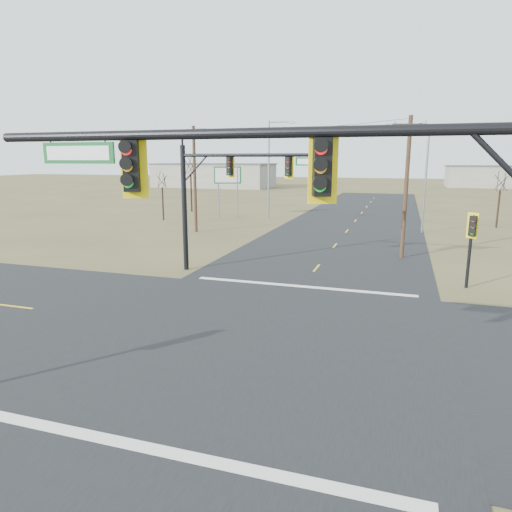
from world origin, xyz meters
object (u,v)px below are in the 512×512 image
(mast_arm_far, at_px, (228,182))
(utility_pole_far, at_px, (195,178))
(pedestal_signal_ne, at_px, (472,233))
(streetlight_c, at_px, (271,164))
(bare_tree_a, at_px, (162,180))
(bare_tree_c, at_px, (501,181))
(mast_arm_near, at_px, (346,220))
(streetlight_a, at_px, (424,175))
(bare_tree_b, at_px, (190,165))
(utility_pole_near, at_px, (406,186))
(highway_sign, at_px, (228,182))

(mast_arm_far, xyz_separation_m, utility_pole_far, (-8.81, 14.11, -0.40))
(mast_arm_far, distance_m, pedestal_signal_ne, 13.61)
(streetlight_c, height_order, bare_tree_a, streetlight_c)
(bare_tree_c, bearing_deg, mast_arm_near, -103.39)
(bare_tree_a, distance_m, bare_tree_c, 35.36)
(bare_tree_c, bearing_deg, pedestal_signal_ne, -102.60)
(pedestal_signal_ne, relative_size, streetlight_a, 0.43)
(bare_tree_c, bearing_deg, bare_tree_b, 174.06)
(utility_pole_near, height_order, bare_tree_c, utility_pole_near)
(utility_pole_far, height_order, bare_tree_c, utility_pole_far)
(highway_sign, xyz_separation_m, bare_tree_a, (-6.09, -4.61, 0.34))
(streetlight_c, bearing_deg, bare_tree_a, -149.38)
(utility_pole_far, bearing_deg, mast_arm_near, -60.19)
(mast_arm_far, distance_m, bare_tree_c, 32.11)
(utility_pole_near, xyz_separation_m, highway_sign, (-19.87, 17.57, -0.78))
(bare_tree_b, bearing_deg, mast_arm_far, -60.52)
(streetlight_a, bearing_deg, pedestal_signal_ne, -104.45)
(highway_sign, distance_m, streetlight_a, 22.06)
(mast_arm_far, xyz_separation_m, highway_sign, (-9.89, 25.30, -1.24))
(highway_sign, distance_m, streetlight_c, 5.43)
(utility_pole_near, height_order, bare_tree_a, utility_pole_near)
(mast_arm_near, height_order, bare_tree_c, mast_arm_near)
(utility_pole_far, height_order, streetlight_a, utility_pole_far)
(bare_tree_b, bearing_deg, pedestal_signal_ne, -43.83)
(mast_arm_far, distance_m, bare_tree_b, 33.99)
(mast_arm_near, distance_m, pedestal_signal_ne, 18.20)
(mast_arm_far, relative_size, bare_tree_b, 1.25)
(pedestal_signal_ne, distance_m, utility_pole_far, 26.00)
(streetlight_a, bearing_deg, streetlight_c, 138.95)
(mast_arm_near, relative_size, bare_tree_a, 1.97)
(pedestal_signal_ne, distance_m, bare_tree_a, 35.55)
(pedestal_signal_ne, xyz_separation_m, bare_tree_a, (-29.35, 20.00, 1.54))
(bare_tree_b, height_order, bare_tree_c, bare_tree_b)
(pedestal_signal_ne, height_order, utility_pole_far, utility_pole_far)
(mast_arm_near, bearing_deg, utility_pole_near, 65.49)
(pedestal_signal_ne, bearing_deg, mast_arm_far, -152.27)
(mast_arm_near, relative_size, utility_pole_near, 1.18)
(streetlight_c, distance_m, bare_tree_c, 23.98)
(utility_pole_far, distance_m, streetlight_a, 21.12)
(highway_sign, bearing_deg, utility_pole_far, -108.11)
(highway_sign, bearing_deg, bare_tree_a, -166.51)
(mast_arm_near, bearing_deg, bare_tree_b, 97.03)
(bare_tree_b, bearing_deg, streetlight_a, -18.84)
(highway_sign, xyz_separation_m, bare_tree_c, (28.89, 0.57, 0.45))
(streetlight_c, relative_size, bare_tree_c, 1.86)
(utility_pole_far, bearing_deg, bare_tree_c, 22.93)
(mast_arm_near, height_order, streetlight_c, streetlight_c)
(utility_pole_near, distance_m, streetlight_c, 23.82)
(mast_arm_near, xyz_separation_m, highway_sign, (-18.75, 42.03, -1.46))
(streetlight_c, height_order, bare_tree_c, streetlight_c)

